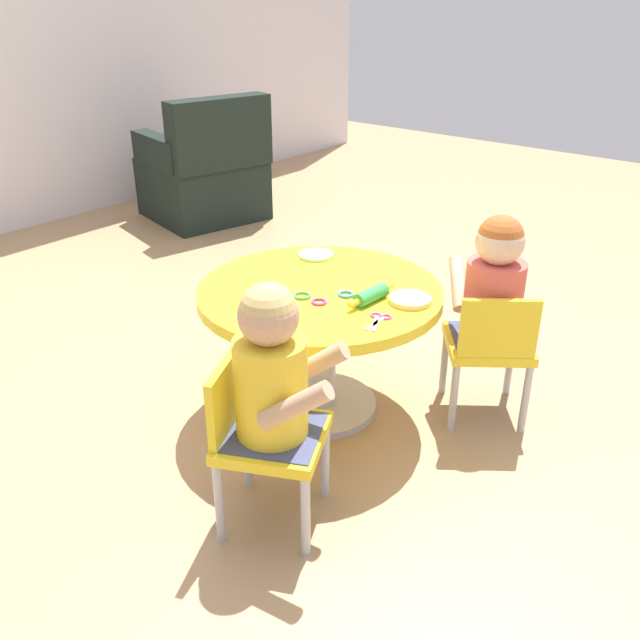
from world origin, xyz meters
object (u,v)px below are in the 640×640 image
at_px(craft_table, 320,319).
at_px(craft_scissors, 379,320).
at_px(child_chair_left, 261,434).
at_px(seated_child_left, 272,369).
at_px(seated_child_right, 494,284).
at_px(rolling_pin, 371,295).
at_px(child_chair_right, 490,346).
at_px(armchair_dark, 206,175).

bearing_deg(craft_table, craft_scissors, -104.18).
xyz_separation_m(child_chair_left, seated_child_left, (0.02, -0.04, 0.23)).
bearing_deg(seated_child_right, craft_scissors, 159.29).
bearing_deg(rolling_pin, seated_child_left, -172.44).
xyz_separation_m(child_chair_right, armchair_dark, (1.00, 2.66, 0.00)).
height_order(child_chair_right, armchair_dark, armchair_dark).
bearing_deg(armchair_dark, rolling_pin, -119.48).
bearing_deg(seated_child_left, craft_scissors, -3.43).
relative_size(craft_table, seated_child_left, 1.74).
bearing_deg(child_chair_left, craft_table, 23.56).
height_order(craft_table, rolling_pin, rolling_pin).
bearing_deg(seated_child_left, armchair_dark, 51.88).
bearing_deg(seated_child_left, craft_table, 27.22).
xyz_separation_m(craft_table, craft_scissors, (-0.08, -0.31, 0.13)).
xyz_separation_m(craft_table, rolling_pin, (0.02, -0.21, 0.15)).
xyz_separation_m(seated_child_right, armchair_dark, (0.97, 2.64, -0.22)).
distance_m(child_chair_right, rolling_pin, 0.51).
relative_size(rolling_pin, craft_scissors, 1.63).
distance_m(seated_child_left, seated_child_right, 0.96).
distance_m(craft_table, child_chair_left, 0.63).
bearing_deg(child_chair_right, seated_child_right, 37.78).
distance_m(seated_child_left, armchair_dark, 3.10).
height_order(craft_table, child_chair_left, child_chair_left).
distance_m(armchair_dark, rolling_pin, 2.72).
bearing_deg(child_chair_right, craft_table, 124.59).
distance_m(child_chair_right, seated_child_right, 0.23).
xyz_separation_m(child_chair_right, seated_child_right, (0.03, 0.02, 0.23)).
height_order(child_chair_right, seated_child_right, seated_child_right).
bearing_deg(seated_child_right, craft_table, 128.26).
height_order(child_chair_right, rolling_pin, rolling_pin).
height_order(seated_child_left, child_chair_right, seated_child_left).
relative_size(seated_child_right, armchair_dark, 0.59).
relative_size(seated_child_left, seated_child_right, 1.00).
bearing_deg(armchair_dark, seated_child_right, -110.18).
xyz_separation_m(seated_child_left, seated_child_right, (0.94, -0.20, 0.00)).
xyz_separation_m(craft_table, child_chair_left, (-0.57, -0.25, -0.08)).
relative_size(child_chair_left, seated_child_right, 1.05).
relative_size(seated_child_right, craft_scissors, 3.60).
relative_size(craft_table, armchair_dark, 1.03).
bearing_deg(craft_scissors, child_chair_left, 172.59).
bearing_deg(child_chair_left, rolling_pin, 3.94).
relative_size(child_chair_left, seated_child_left, 1.05).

